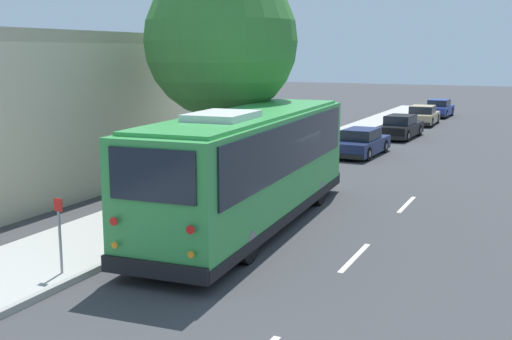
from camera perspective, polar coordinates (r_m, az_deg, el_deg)
name	(u,v)px	position (r m, az deg, el deg)	size (l,w,h in m)	color
ground_plane	(273,215)	(19.57, 1.50, -3.99)	(160.00, 160.00, 0.00)	#3D3D3F
sidewalk_slab	(184,202)	(20.96, -6.45, -2.86)	(80.00, 3.04, 0.15)	#B2AFA8
curb_strip	(227,207)	(20.20, -2.59, -3.31)	(80.00, 0.14, 0.15)	#9D9A94
shuttle_bus	(251,163)	(17.90, -0.48, 0.66)	(11.15, 3.37, 3.41)	green
parked_sedan_navy	(361,143)	(30.90, 9.36, 2.38)	(4.47, 1.82, 1.30)	#19234C
parked_sedan_black	(400,127)	(37.69, 12.72, 3.72)	(4.62, 1.85, 1.32)	black
parked_sedan_tan	(422,116)	(44.88, 14.58, 4.68)	(4.19, 1.86, 1.30)	tan
parked_sedan_blue	(439,109)	(50.75, 15.95, 5.26)	(4.15, 1.77, 1.31)	navy
street_tree	(223,31)	(22.34, -2.97, 12.27)	(5.24, 5.24, 8.49)	brown
sign_post_near	(60,235)	(14.49, -17.04, -5.54)	(0.06, 0.22, 1.66)	gray
sign_post_far	(117,217)	(16.00, -12.27, -4.12)	(0.06, 0.22, 1.50)	gray
fire_hydrant	(296,156)	(26.93, 3.62, 1.21)	(0.22, 0.22, 0.81)	gold
lane_stripe_mid	(355,257)	(15.79, 8.78, -7.68)	(2.40, 0.14, 0.01)	silver
lane_stripe_ahead	(407,204)	(21.42, 13.24, -2.99)	(2.40, 0.14, 0.01)	silver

